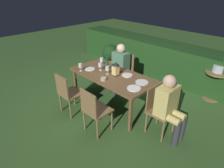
{
  "coord_description": "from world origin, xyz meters",
  "views": [
    {
      "loc": [
        2.56,
        -2.51,
        2.41
      ],
      "look_at": [
        0.0,
        0.0,
        0.52
      ],
      "focal_mm": 31.11,
      "sensor_mm": 36.0,
      "label": 1
    }
  ],
  "objects_px": {
    "potted_plant_by_hedge": "(110,55)",
    "wine_glass_a": "(102,60)",
    "chair_side_left_b": "(94,109)",
    "ice_bucket": "(219,67)",
    "chair_side_left_a": "(68,92)",
    "side_table": "(215,81)",
    "plate_d": "(142,82)",
    "green_bottle_on_table": "(107,65)",
    "plate_c": "(134,88)",
    "bowl_olives": "(120,70)",
    "wine_glass_d": "(107,69)",
    "bowl_bread": "(104,79)",
    "dining_table": "(112,77)",
    "chair_head_far": "(158,108)",
    "lantern_centerpiece": "(116,68)",
    "chair_side_right_a": "(124,69)",
    "plate_a": "(127,75)",
    "wine_glass_c": "(100,65)",
    "person_in_green": "(119,66)",
    "wine_glass_b": "(80,66)",
    "person_in_mustard": "(170,105)",
    "plate_b": "(90,69)"
  },
  "relations": [
    {
      "from": "person_in_mustard",
      "to": "chair_head_far",
      "type": "bearing_deg",
      "value": -180.0
    },
    {
      "from": "chair_side_left_a",
      "to": "side_table",
      "type": "distance_m",
      "value": 3.22
    },
    {
      "from": "chair_head_far",
      "to": "ice_bucket",
      "type": "distance_m",
      "value": 1.89
    },
    {
      "from": "dining_table",
      "to": "chair_side_left_b",
      "type": "height_order",
      "value": "chair_side_left_b"
    },
    {
      "from": "side_table",
      "to": "ice_bucket",
      "type": "relative_size",
      "value": 1.96
    },
    {
      "from": "lantern_centerpiece",
      "to": "bowl_bread",
      "type": "xyz_separation_m",
      "value": [
        -0.0,
        -0.32,
        -0.12
      ]
    },
    {
      "from": "lantern_centerpiece",
      "to": "wine_glass_c",
      "type": "bearing_deg",
      "value": -170.91
    },
    {
      "from": "wine_glass_d",
      "to": "side_table",
      "type": "bearing_deg",
      "value": 51.85
    },
    {
      "from": "wine_glass_d",
      "to": "ice_bucket",
      "type": "relative_size",
      "value": 0.49
    },
    {
      "from": "dining_table",
      "to": "chair_head_far",
      "type": "distance_m",
      "value": 1.16
    },
    {
      "from": "potted_plant_by_hedge",
      "to": "wine_glass_c",
      "type": "bearing_deg",
      "value": -50.49
    },
    {
      "from": "chair_side_right_a",
      "to": "lantern_centerpiece",
      "type": "bearing_deg",
      "value": -58.89
    },
    {
      "from": "plate_a",
      "to": "plate_d",
      "type": "xyz_separation_m",
      "value": [
        0.4,
        -0.04,
        0.0
      ]
    },
    {
      "from": "chair_side_left_b",
      "to": "ice_bucket",
      "type": "distance_m",
      "value": 2.86
    },
    {
      "from": "wine_glass_a",
      "to": "plate_c",
      "type": "bearing_deg",
      "value": -15.1
    },
    {
      "from": "chair_side_right_a",
      "to": "person_in_green",
      "type": "bearing_deg",
      "value": -90.0
    },
    {
      "from": "chair_side_right_a",
      "to": "chair_head_far",
      "type": "distance_m",
      "value": 1.75
    },
    {
      "from": "person_in_green",
      "to": "ice_bucket",
      "type": "xyz_separation_m",
      "value": [
        1.82,
        1.22,
        0.14
      ]
    },
    {
      "from": "chair_side_left_a",
      "to": "plate_c",
      "type": "xyz_separation_m",
      "value": [
        1.1,
        0.68,
        0.26
      ]
    },
    {
      "from": "chair_side_left_a",
      "to": "plate_a",
      "type": "distance_m",
      "value": 1.22
    },
    {
      "from": "plate_a",
      "to": "plate_d",
      "type": "bearing_deg",
      "value": -5.54
    },
    {
      "from": "plate_c",
      "to": "side_table",
      "type": "height_order",
      "value": "plate_c"
    },
    {
      "from": "chair_side_left_a",
      "to": "potted_plant_by_hedge",
      "type": "height_order",
      "value": "chair_side_left_a"
    },
    {
      "from": "wine_glass_d",
      "to": "bowl_bread",
      "type": "relative_size",
      "value": 1.51
    },
    {
      "from": "green_bottle_on_table",
      "to": "chair_side_right_a",
      "type": "bearing_deg",
      "value": 101.62
    },
    {
      "from": "dining_table",
      "to": "side_table",
      "type": "distance_m",
      "value": 2.34
    },
    {
      "from": "wine_glass_b",
      "to": "lantern_centerpiece",
      "type": "bearing_deg",
      "value": 29.96
    },
    {
      "from": "bowl_olives",
      "to": "side_table",
      "type": "bearing_deg",
      "value": 48.99
    },
    {
      "from": "wine_glass_d",
      "to": "side_table",
      "type": "xyz_separation_m",
      "value": [
        1.49,
        1.9,
        -0.41
      ]
    },
    {
      "from": "green_bottle_on_table",
      "to": "plate_c",
      "type": "xyz_separation_m",
      "value": [
        0.95,
        -0.24,
        -0.1
      ]
    },
    {
      "from": "dining_table",
      "to": "green_bottle_on_table",
      "type": "height_order",
      "value": "green_bottle_on_table"
    },
    {
      "from": "plate_c",
      "to": "bowl_bread",
      "type": "bearing_deg",
      "value": -165.75
    },
    {
      "from": "person_in_mustard",
      "to": "plate_d",
      "type": "bearing_deg",
      "value": 168.23
    },
    {
      "from": "chair_side_left_b",
      "to": "chair_side_right_a",
      "type": "relative_size",
      "value": 1.0
    },
    {
      "from": "person_in_mustard",
      "to": "bowl_bread",
      "type": "bearing_deg",
      "value": -166.69
    },
    {
      "from": "wine_glass_a",
      "to": "plate_a",
      "type": "xyz_separation_m",
      "value": [
        0.78,
        -0.01,
        -0.11
      ]
    },
    {
      "from": "person_in_mustard",
      "to": "plate_b",
      "type": "relative_size",
      "value": 5.37
    },
    {
      "from": "chair_side_right_a",
      "to": "lantern_centerpiece",
      "type": "distance_m",
      "value": 1.01
    },
    {
      "from": "chair_side_left_a",
      "to": "bowl_olives",
      "type": "height_order",
      "value": "chair_side_left_a"
    },
    {
      "from": "chair_side_left_a",
      "to": "side_table",
      "type": "xyz_separation_m",
      "value": [
        1.82,
        2.66,
        -0.04
      ]
    },
    {
      "from": "plate_a",
      "to": "chair_head_far",
      "type": "bearing_deg",
      "value": -11.55
    },
    {
      "from": "potted_plant_by_hedge",
      "to": "wine_glass_a",
      "type": "bearing_deg",
      "value": -51.06
    },
    {
      "from": "wine_glass_a",
      "to": "plate_d",
      "type": "height_order",
      "value": "wine_glass_a"
    },
    {
      "from": "chair_side_left_a",
      "to": "plate_a",
      "type": "xyz_separation_m",
      "value": [
        0.66,
        1.0,
        0.26
      ]
    },
    {
      "from": "person_in_green",
      "to": "plate_a",
      "type": "bearing_deg",
      "value": -33.87
    },
    {
      "from": "green_bottle_on_table",
      "to": "plate_d",
      "type": "bearing_deg",
      "value": 2.67
    },
    {
      "from": "person_in_green",
      "to": "wine_glass_c",
      "type": "bearing_deg",
      "value": -82.66
    },
    {
      "from": "lantern_centerpiece",
      "to": "green_bottle_on_table",
      "type": "bearing_deg",
      "value": 167.07
    },
    {
      "from": "wine_glass_b",
      "to": "wine_glass_d",
      "type": "bearing_deg",
      "value": 30.22
    },
    {
      "from": "bowl_bread",
      "to": "person_in_green",
      "type": "bearing_deg",
      "value": 117.33
    }
  ]
}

